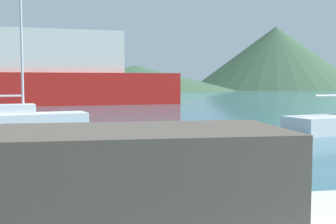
{
  "coord_description": "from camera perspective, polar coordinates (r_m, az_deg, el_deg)",
  "views": [
    {
      "loc": [
        -3.05,
        -0.7,
        2.31
      ],
      "look_at": [
        -0.62,
        14.0,
        1.2
      ],
      "focal_mm": 45.0,
      "sensor_mm": 36.0,
      "label": 1
    }
  ],
  "objects": [
    {
      "name": "hill_far_east",
      "position": [
        119.68,
        14.36,
        7.1
      ],
      "size": [
        46.4,
        46.4,
        17.1
      ],
      "color": "#38563D",
      "rests_on": "ground_plane"
    },
    {
      "name": "hill_central",
      "position": [
        112.2,
        -16.14,
        5.74
      ],
      "size": [
        52.99,
        52.99,
        11.1
      ],
      "color": "#476B42",
      "rests_on": "ground_plane"
    },
    {
      "name": "buoy_marker",
      "position": [
        14.18,
        6.48,
        -3.9
      ],
      "size": [
        0.64,
        0.64,
        0.74
      ],
      "color": "green",
      "rests_on": "ground_plane"
    },
    {
      "name": "sailboat_middle",
      "position": [
        22.19,
        -20.39,
        -0.75
      ],
      "size": [
        7.54,
        3.54,
        10.19
      ],
      "rotation": [
        0.0,
        0.0,
        0.24
      ],
      "color": "silver",
      "rests_on": "ground_plane"
    },
    {
      "name": "hill_east",
      "position": [
        101.73,
        -4.41,
        4.63
      ],
      "size": [
        48.29,
        48.29,
        6.01
      ],
      "color": "#38563D",
      "rests_on": "ground_plane"
    }
  ]
}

